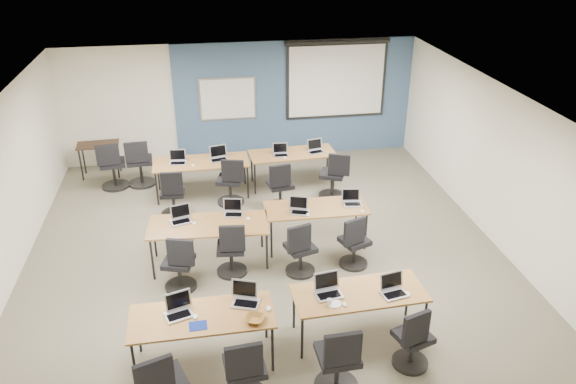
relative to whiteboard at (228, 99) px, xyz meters
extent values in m
cube|color=#6B6354|center=(0.30, -4.43, -1.45)|extent=(8.00, 9.00, 0.02)
cube|color=white|center=(0.30, -4.43, 1.25)|extent=(8.00, 9.00, 0.02)
cube|color=beige|center=(0.30, 0.07, -0.10)|extent=(8.00, 0.04, 2.70)
cube|color=beige|center=(4.30, -4.43, -0.10)|extent=(0.04, 9.00, 2.70)
cube|color=#3D5977|center=(1.55, 0.04, -0.10)|extent=(5.50, 0.04, 2.70)
cube|color=#ADADAD|center=(0.00, 0.00, 0.00)|extent=(1.28, 0.02, 0.98)
cube|color=white|center=(0.00, -0.01, 0.00)|extent=(1.20, 0.02, 0.90)
cube|color=black|center=(2.50, -0.02, 0.35)|extent=(2.32, 0.03, 1.82)
cube|color=white|center=(2.50, -0.03, 0.31)|extent=(2.20, 0.02, 1.62)
cylinder|color=black|center=(2.50, -0.03, 1.19)|extent=(2.40, 0.10, 0.10)
cube|color=olive|center=(-0.81, -6.66, -0.73)|extent=(1.80, 0.75, 0.03)
cylinder|color=black|center=(-1.65, -6.98, -1.10)|extent=(0.04, 0.04, 0.70)
cylinder|color=black|center=(0.03, -6.98, -1.10)|extent=(0.04, 0.04, 0.70)
cylinder|color=black|center=(-1.65, -6.35, -1.10)|extent=(0.04, 0.04, 0.70)
cylinder|color=black|center=(0.03, -6.35, -1.10)|extent=(0.04, 0.04, 0.70)
cube|color=#9E7540|center=(1.26, -6.51, -0.73)|extent=(1.76, 0.73, 0.03)
cylinder|color=black|center=(0.44, -6.82, -1.10)|extent=(0.04, 0.04, 0.70)
cylinder|color=black|center=(2.08, -6.82, -1.10)|extent=(0.04, 0.04, 0.70)
cylinder|color=black|center=(0.44, -6.21, -1.10)|extent=(0.04, 0.04, 0.70)
cylinder|color=black|center=(2.08, -6.21, -1.10)|extent=(0.04, 0.04, 0.70)
cube|color=olive|center=(-0.64, -4.37, -0.73)|extent=(1.92, 0.80, 0.03)
cylinder|color=black|center=(-1.55, -4.71, -1.10)|extent=(0.04, 0.04, 0.70)
cylinder|color=black|center=(0.26, -4.71, -1.10)|extent=(0.04, 0.04, 0.70)
cylinder|color=black|center=(-1.55, -4.03, -1.10)|extent=(0.04, 0.04, 0.70)
cylinder|color=black|center=(0.26, -4.03, -1.10)|extent=(0.04, 0.04, 0.70)
cube|color=brown|center=(1.19, -4.08, -0.73)|extent=(1.74, 0.73, 0.03)
cylinder|color=black|center=(0.38, -4.39, -1.10)|extent=(0.04, 0.04, 0.70)
cylinder|color=black|center=(2.00, -4.39, -1.10)|extent=(0.04, 0.04, 0.70)
cylinder|color=black|center=(0.38, -3.78, -1.10)|extent=(0.04, 0.04, 0.70)
cylinder|color=black|center=(2.00, -3.78, -1.10)|extent=(0.04, 0.04, 0.70)
cube|color=olive|center=(-0.69, -1.80, -0.73)|extent=(1.91, 0.80, 0.03)
cylinder|color=black|center=(-1.59, -2.14, -1.10)|extent=(0.04, 0.04, 0.70)
cylinder|color=black|center=(0.21, -2.14, -1.10)|extent=(0.04, 0.04, 0.70)
cylinder|color=black|center=(-1.59, -1.46, -1.10)|extent=(0.04, 0.04, 0.70)
cylinder|color=black|center=(0.21, -1.46, -1.10)|extent=(0.04, 0.04, 0.70)
cube|color=olive|center=(1.20, -1.65, -0.73)|extent=(1.78, 0.74, 0.03)
cylinder|color=black|center=(0.37, -1.96, -1.10)|extent=(0.04, 0.04, 0.70)
cylinder|color=black|center=(2.03, -1.96, -1.10)|extent=(0.04, 0.04, 0.70)
cylinder|color=black|center=(0.37, -1.34, -1.10)|extent=(0.04, 0.04, 0.70)
cylinder|color=black|center=(2.03, -1.34, -1.10)|extent=(0.04, 0.04, 0.70)
cube|color=silver|center=(-1.09, -6.62, -0.71)|extent=(0.33, 0.24, 0.02)
cube|color=black|center=(-1.09, -6.64, -0.70)|extent=(0.28, 0.14, 0.00)
cube|color=silver|center=(-1.09, -6.49, -0.58)|extent=(0.33, 0.06, 0.23)
cube|color=black|center=(-1.09, -6.49, -0.58)|extent=(0.29, 0.04, 0.19)
ellipsoid|color=white|center=(-0.89, -6.68, -0.71)|extent=(0.07, 0.10, 0.03)
cube|color=black|center=(-1.26, -7.47, -0.94)|extent=(0.47, 0.47, 0.08)
cube|color=black|center=(-1.33, -7.67, -0.66)|extent=(0.43, 0.06, 0.44)
cube|color=#BCBCC1|center=(-0.25, -6.52, -0.71)|extent=(0.34, 0.25, 0.02)
cube|color=black|center=(-0.25, -6.54, -0.70)|extent=(0.29, 0.15, 0.00)
cube|color=#BCBCC1|center=(-0.25, -6.38, -0.58)|extent=(0.34, 0.06, 0.24)
cube|color=black|center=(-0.25, -6.39, -0.58)|extent=(0.30, 0.04, 0.19)
ellipsoid|color=white|center=(0.03, -6.67, -0.71)|extent=(0.08, 0.11, 0.03)
cylinder|color=black|center=(-0.35, -7.38, -1.22)|extent=(0.06, 0.06, 0.47)
cube|color=black|center=(-0.35, -7.38, -0.94)|extent=(0.47, 0.47, 0.08)
cube|color=black|center=(-0.37, -7.59, -0.66)|extent=(0.43, 0.06, 0.44)
cube|color=#B8B8C2|center=(0.84, -6.52, -0.71)|extent=(0.35, 0.25, 0.02)
cube|color=black|center=(0.84, -6.54, -0.70)|extent=(0.29, 0.15, 0.00)
cube|color=#B8B8C2|center=(0.84, -6.38, -0.58)|extent=(0.35, 0.06, 0.24)
cube|color=black|center=(0.84, -6.39, -0.58)|extent=(0.30, 0.05, 0.20)
ellipsoid|color=white|center=(1.00, -6.75, -0.71)|extent=(0.06, 0.09, 0.03)
cylinder|color=black|center=(0.76, -7.39, -1.21)|extent=(0.06, 0.06, 0.48)
cube|color=black|center=(0.76, -7.39, -0.93)|extent=(0.48, 0.48, 0.08)
cube|color=black|center=(0.75, -7.61, -0.65)|extent=(0.44, 0.06, 0.44)
cube|color=#A6A6A8|center=(1.69, -6.64, -0.71)|extent=(0.33, 0.24, 0.02)
cube|color=black|center=(1.69, -6.66, -0.70)|extent=(0.28, 0.14, 0.00)
cube|color=#A6A6A8|center=(1.69, -6.51, -0.58)|extent=(0.33, 0.06, 0.23)
cube|color=black|center=(1.69, -6.52, -0.58)|extent=(0.29, 0.04, 0.19)
ellipsoid|color=white|center=(1.87, -6.67, -0.71)|extent=(0.06, 0.10, 0.03)
cylinder|color=black|center=(1.79, -7.15, -1.42)|extent=(0.46, 0.46, 0.05)
cylinder|color=black|center=(1.79, -7.15, -1.24)|extent=(0.06, 0.06, 0.41)
cube|color=black|center=(1.79, -7.15, -1.00)|extent=(0.41, 0.41, 0.08)
cube|color=black|center=(1.74, -7.33, -0.72)|extent=(0.38, 0.06, 0.44)
cube|color=#BCBCBC|center=(-1.07, -4.23, -0.71)|extent=(0.33, 0.24, 0.02)
cube|color=black|center=(-1.07, -4.25, -0.70)|extent=(0.28, 0.14, 0.00)
cube|color=#BCBCBC|center=(-1.07, -4.10, -0.58)|extent=(0.33, 0.06, 0.23)
cube|color=black|center=(-1.07, -4.11, -0.58)|extent=(0.29, 0.04, 0.18)
ellipsoid|color=white|center=(-0.86, -4.32, -0.71)|extent=(0.07, 0.10, 0.03)
cylinder|color=black|center=(-1.13, -5.00, -1.42)|extent=(0.49, 0.49, 0.05)
cylinder|color=black|center=(-1.13, -5.00, -1.23)|extent=(0.06, 0.06, 0.44)
cube|color=black|center=(-1.13, -5.00, -0.97)|extent=(0.44, 0.44, 0.08)
cube|color=black|center=(-1.08, -5.19, -0.69)|extent=(0.40, 0.06, 0.44)
cube|color=#B1B1B1|center=(-0.22, -4.14, -0.71)|extent=(0.31, 0.23, 0.02)
cube|color=black|center=(-0.22, -4.16, -0.70)|extent=(0.27, 0.13, 0.00)
cube|color=#B1B1B1|center=(-0.22, -4.01, -0.59)|extent=(0.31, 0.06, 0.22)
cube|color=black|center=(-0.22, -4.02, -0.59)|extent=(0.27, 0.04, 0.18)
ellipsoid|color=white|center=(0.01, -4.32, -0.71)|extent=(0.09, 0.12, 0.04)
cylinder|color=black|center=(-0.32, -4.72, -1.42)|extent=(0.49, 0.49, 0.05)
cylinder|color=black|center=(-0.32, -4.72, -1.23)|extent=(0.06, 0.06, 0.43)
cube|color=black|center=(-0.32, -4.72, -0.98)|extent=(0.43, 0.43, 0.08)
cube|color=black|center=(-0.30, -4.91, -0.70)|extent=(0.39, 0.06, 0.44)
cube|color=silver|center=(0.88, -4.24, -0.71)|extent=(0.31, 0.23, 0.02)
cube|color=black|center=(0.88, -4.26, -0.70)|extent=(0.27, 0.13, 0.00)
cube|color=silver|center=(0.88, -4.11, -0.59)|extent=(0.31, 0.06, 0.22)
cube|color=black|center=(0.88, -4.12, -0.59)|extent=(0.28, 0.04, 0.18)
ellipsoid|color=white|center=(0.99, -4.35, -0.71)|extent=(0.09, 0.12, 0.04)
cylinder|color=black|center=(0.77, -4.89, -1.42)|extent=(0.48, 0.48, 0.05)
cylinder|color=black|center=(0.77, -4.89, -1.24)|extent=(0.06, 0.06, 0.43)
cube|color=black|center=(0.77, -4.89, -0.98)|extent=(0.43, 0.43, 0.08)
cube|color=black|center=(0.72, -5.07, -0.70)|extent=(0.39, 0.06, 0.44)
cube|color=silver|center=(1.82, -4.10, -0.71)|extent=(0.31, 0.23, 0.02)
cube|color=black|center=(1.82, -4.12, -0.70)|extent=(0.26, 0.13, 0.00)
cube|color=silver|center=(1.82, -3.98, -0.59)|extent=(0.31, 0.06, 0.22)
cube|color=black|center=(1.82, -3.98, -0.59)|extent=(0.27, 0.04, 0.18)
ellipsoid|color=white|center=(1.92, -4.38, -0.71)|extent=(0.06, 0.10, 0.03)
cylinder|color=black|center=(1.68, -4.82, -1.42)|extent=(0.47, 0.47, 0.05)
cylinder|color=black|center=(1.68, -4.82, -1.24)|extent=(0.06, 0.06, 0.42)
cube|color=black|center=(1.68, -4.82, -0.99)|extent=(0.42, 0.42, 0.08)
cube|color=black|center=(1.61, -5.00, -0.71)|extent=(0.38, 0.06, 0.44)
cube|color=silver|center=(-1.15, -1.83, -0.71)|extent=(0.33, 0.24, 0.02)
cube|color=black|center=(-1.15, -1.85, -0.70)|extent=(0.28, 0.14, 0.00)
cube|color=silver|center=(-1.15, -1.70, -0.58)|extent=(0.33, 0.06, 0.23)
cube|color=black|center=(-1.15, -1.70, -0.58)|extent=(0.29, 0.04, 0.19)
ellipsoid|color=white|center=(-0.85, -2.00, -0.71)|extent=(0.08, 0.11, 0.03)
cylinder|color=black|center=(-1.26, -2.59, -1.42)|extent=(0.49, 0.49, 0.05)
cylinder|color=black|center=(-1.26, -2.59, -1.23)|extent=(0.06, 0.06, 0.44)
cube|color=black|center=(-1.26, -2.59, -0.97)|extent=(0.44, 0.44, 0.08)
cube|color=black|center=(-1.25, -2.79, -0.69)|extent=(0.40, 0.06, 0.44)
cube|color=#A5A5AF|center=(-0.33, -1.79, -0.71)|extent=(0.35, 0.26, 0.02)
cube|color=black|center=(-0.33, -1.81, -0.70)|extent=(0.30, 0.15, 0.00)
cube|color=#A5A5AF|center=(-0.33, -1.65, -0.58)|extent=(0.35, 0.06, 0.24)
cube|color=black|center=(-0.33, -1.66, -0.58)|extent=(0.31, 0.05, 0.20)
ellipsoid|color=white|center=(-0.07, -1.88, -0.71)|extent=(0.07, 0.10, 0.03)
cylinder|color=black|center=(-0.16, -2.28, -1.42)|extent=(0.53, 0.53, 0.05)
cylinder|color=black|center=(-0.16, -2.28, -1.21)|extent=(0.06, 0.06, 0.47)
cube|color=black|center=(-0.16, -2.28, -0.94)|extent=(0.47, 0.47, 0.08)
cube|color=black|center=(-0.10, -2.49, -0.66)|extent=(0.43, 0.06, 0.44)
cube|color=#B0B0B0|center=(0.94, -1.77, -0.71)|extent=(0.31, 0.22, 0.02)
cube|color=black|center=(0.94, -1.79, -0.70)|extent=(0.26, 0.13, 0.00)
cube|color=#B0B0B0|center=(0.94, -1.64, -0.59)|extent=(0.31, 0.06, 0.21)
cube|color=black|center=(0.94, -1.65, -0.59)|extent=(0.27, 0.04, 0.17)
ellipsoid|color=white|center=(1.00, -1.91, -0.71)|extent=(0.06, 0.09, 0.03)
cylinder|color=black|center=(0.79, -2.62, -1.42)|extent=(0.51, 0.51, 0.05)
cylinder|color=black|center=(0.79, -2.62, -1.22)|extent=(0.06, 0.06, 0.45)
cube|color=black|center=(0.79, -2.62, -0.96)|extent=(0.45, 0.45, 0.08)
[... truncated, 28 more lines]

